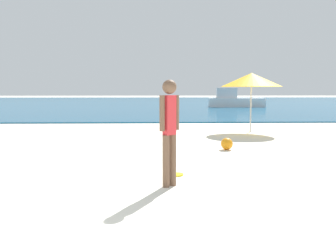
% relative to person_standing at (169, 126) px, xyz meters
% --- Properties ---
extents(water, '(160.00, 60.00, 0.06)m').
position_rel_person_standing_xyz_m(water, '(0.02, 41.23, -0.95)').
color(water, '#14567F').
rests_on(water, ground).
extents(person_standing, '(0.32, 0.29, 1.72)m').
position_rel_person_standing_xyz_m(person_standing, '(0.00, 0.00, 0.00)').
color(person_standing, brown).
rests_on(person_standing, ground).
extents(frisbee, '(0.27, 0.27, 0.03)m').
position_rel_person_standing_xyz_m(frisbee, '(0.15, 0.76, -0.96)').
color(frisbee, yellow).
rests_on(frisbee, ground).
extents(boat_near, '(5.07, 1.99, 1.68)m').
position_rel_person_standing_xyz_m(boat_near, '(6.86, 26.77, -0.33)').
color(boat_near, white).
rests_on(boat_near, water).
extents(beach_ball, '(0.31, 0.31, 0.31)m').
position_rel_person_standing_xyz_m(beach_ball, '(1.63, 3.56, -0.82)').
color(beach_ball, orange).
rests_on(beach_ball, ground).
extents(beach_umbrella, '(2.22, 2.22, 2.18)m').
position_rel_person_standing_xyz_m(beach_umbrella, '(3.30, 7.54, 0.95)').
color(beach_umbrella, '#B7B7BC').
rests_on(beach_umbrella, ground).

